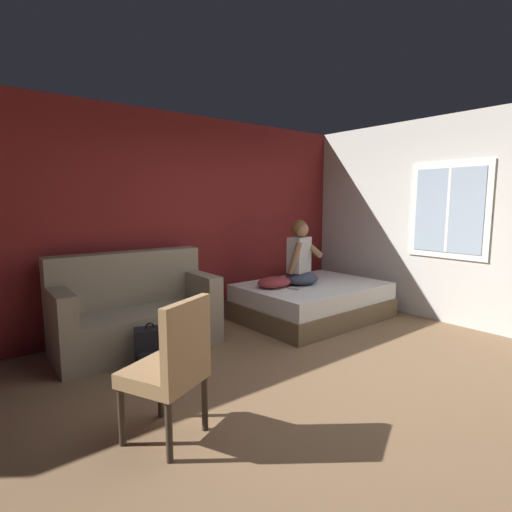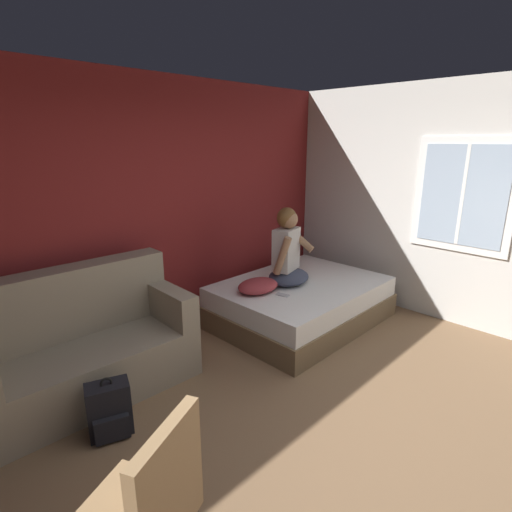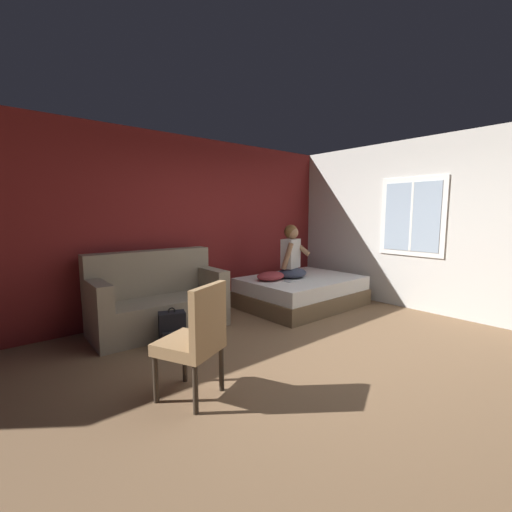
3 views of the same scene
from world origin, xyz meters
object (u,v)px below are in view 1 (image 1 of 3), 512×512
object	(u,v)px
backpack	(151,350)
cell_phone	(294,289)
couch	(135,312)
bed	(312,301)
person_seated	(300,258)
side_chair	(171,365)
throw_pillow	(274,282)

from	to	relation	value
backpack	cell_phone	size ratio (longest dim) A/B	3.18
couch	cell_phone	size ratio (longest dim) A/B	12.01
cell_phone	bed	bearing A→B (deg)	-177.38
person_seated	cell_phone	bearing A→B (deg)	-146.51
backpack	bed	bearing A→B (deg)	4.99
bed	couch	xyz separation A→B (m)	(-2.34, 0.45, 0.16)
couch	side_chair	size ratio (longest dim) A/B	1.76
couch	throw_pillow	distance (m)	1.81
person_seated	backpack	world-z (taller)	person_seated
backpack	throw_pillow	distance (m)	1.96
bed	person_seated	size ratio (longest dim) A/B	2.22
couch	person_seated	xyz separation A→B (m)	(2.21, -0.34, 0.44)
side_chair	cell_phone	size ratio (longest dim) A/B	6.81
person_seated	backpack	bearing A→B (deg)	-172.19
couch	backpack	size ratio (longest dim) A/B	3.78
side_chair	backpack	xyz separation A→B (m)	(0.37, 1.18, -0.34)
side_chair	person_seated	xyz separation A→B (m)	(2.70, 1.50, 0.30)
couch	backpack	world-z (taller)	couch
person_seated	backpack	distance (m)	2.44
cell_phone	backpack	bearing A→B (deg)	-7.81
person_seated	throw_pillow	size ratio (longest dim) A/B	1.82
couch	throw_pillow	xyz separation A→B (m)	(1.78, -0.30, 0.16)
bed	couch	bearing A→B (deg)	169.14
side_chair	throw_pillow	distance (m)	2.75
person_seated	cell_phone	size ratio (longest dim) A/B	6.08
cell_phone	throw_pillow	bearing A→B (deg)	-77.19
side_chair	cell_phone	bearing A→B (deg)	28.43
bed	throw_pillow	distance (m)	0.66
side_chair	backpack	size ratio (longest dim) A/B	2.14
couch	backpack	xyz separation A→B (m)	(-0.12, -0.66, -0.20)
throw_pillow	cell_phone	size ratio (longest dim) A/B	3.33
bed	backpack	world-z (taller)	bed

